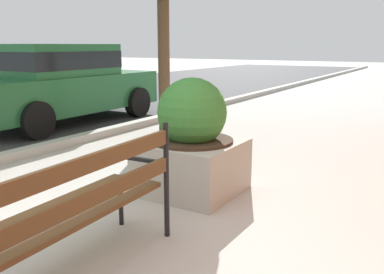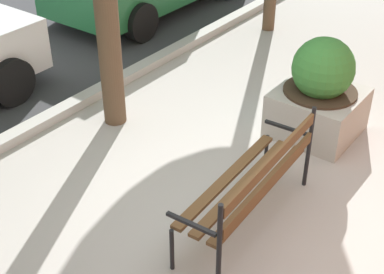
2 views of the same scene
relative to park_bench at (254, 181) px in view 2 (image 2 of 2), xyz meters
name	(u,v)px [view 2 (image 2 of 2)]	position (x,y,z in m)	size (l,w,h in m)	color
ground_plane	(241,217)	(0.05, 0.14, -0.54)	(80.00, 80.00, 0.00)	#ADA8A0
curb_stone	(44,121)	(0.05, 3.04, -0.48)	(60.00, 0.20, 0.12)	#B2AFA8
park_bench	(254,181)	(0.00, 0.00, 0.00)	(1.82, 0.62, 0.95)	brown
concrete_planter	(320,94)	(1.91, 0.27, -0.02)	(0.96, 0.96, 1.22)	#A8A399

